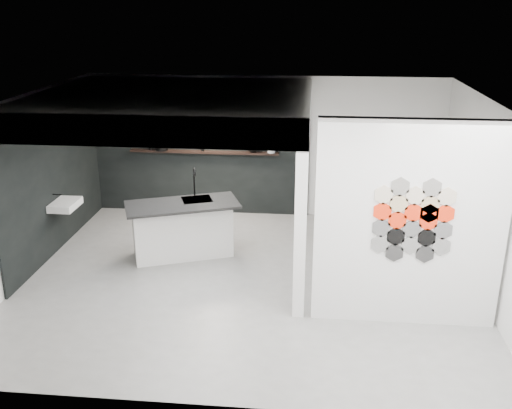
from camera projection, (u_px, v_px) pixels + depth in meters
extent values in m
cube|color=slate|center=(248.00, 279.00, 9.00)|extent=(7.00, 6.00, 0.01)
cube|color=silver|center=(409.00, 226.00, 7.38)|extent=(2.45, 0.15, 2.80)
cube|color=black|center=(200.00, 157.00, 11.50)|extent=(4.40, 0.04, 2.35)
cube|color=black|center=(55.00, 183.00, 9.86)|extent=(0.04, 4.00, 2.35)
cube|color=silver|center=(174.00, 105.00, 9.19)|extent=(4.40, 4.00, 0.40)
cube|color=silver|center=(300.00, 237.00, 7.59)|extent=(0.16, 0.16, 2.35)
cube|color=silver|center=(140.00, 131.00, 7.40)|extent=(4.40, 0.16, 0.40)
cube|color=silver|center=(65.00, 205.00, 9.76)|extent=(0.40, 0.60, 0.12)
cube|color=black|center=(204.00, 152.00, 11.35)|extent=(3.00, 0.15, 0.04)
cube|color=silver|center=(183.00, 230.00, 9.69)|extent=(1.74, 1.15, 0.94)
cube|color=black|center=(182.00, 205.00, 9.44)|extent=(2.02, 1.43, 0.04)
cube|color=black|center=(197.00, 200.00, 9.63)|extent=(0.61, 0.56, 0.02)
cylinder|color=black|center=(194.00, 183.00, 9.75)|extent=(0.03, 0.03, 0.44)
torus|color=black|center=(194.00, 172.00, 9.62)|extent=(0.08, 0.15, 0.15)
cylinder|color=black|center=(161.00, 145.00, 11.39)|extent=(0.28, 0.28, 0.21)
ellipsoid|color=black|center=(253.00, 148.00, 11.23)|extent=(0.22, 0.22, 0.17)
cylinder|color=gray|center=(271.00, 150.00, 11.20)|extent=(0.16, 0.16, 0.11)
cylinder|color=gray|center=(271.00, 149.00, 11.19)|extent=(0.13, 0.13, 0.15)
cylinder|color=black|center=(203.00, 147.00, 11.32)|extent=(0.08, 0.08, 0.17)
cylinder|color=black|center=(151.00, 147.00, 11.43)|extent=(0.09, 0.09, 0.10)
cylinder|color=silver|center=(380.00, 244.00, 7.41)|extent=(0.26, 0.02, 0.26)
cylinder|color=black|center=(381.00, 228.00, 7.34)|extent=(0.26, 0.02, 0.26)
cylinder|color=red|center=(382.00, 212.00, 7.26)|extent=(0.26, 0.02, 0.26)
cylinder|color=beige|center=(384.00, 195.00, 7.19)|extent=(0.26, 0.02, 0.26)
cylinder|color=#2D2D2D|center=(394.00, 252.00, 7.43)|extent=(0.26, 0.02, 0.26)
cylinder|color=black|center=(396.00, 237.00, 7.36)|extent=(0.26, 0.02, 0.26)
cylinder|color=red|center=(397.00, 220.00, 7.28)|extent=(0.26, 0.02, 0.26)
cylinder|color=tan|center=(399.00, 204.00, 7.21)|extent=(0.26, 0.02, 0.26)
cylinder|color=#66635E|center=(400.00, 187.00, 7.13)|extent=(0.26, 0.02, 0.26)
cylinder|color=silver|center=(410.00, 245.00, 7.38)|extent=(0.26, 0.02, 0.26)
cylinder|color=black|center=(412.00, 229.00, 7.30)|extent=(0.26, 0.02, 0.26)
cylinder|color=red|center=(414.00, 213.00, 7.23)|extent=(0.26, 0.02, 0.26)
cylinder|color=beige|center=(415.00, 196.00, 7.15)|extent=(0.26, 0.02, 0.26)
cylinder|color=#2D2D2D|center=(425.00, 254.00, 7.40)|extent=(0.26, 0.02, 0.26)
cylinder|color=black|center=(427.00, 238.00, 7.32)|extent=(0.26, 0.02, 0.26)
cylinder|color=red|center=(428.00, 221.00, 7.25)|extent=(0.26, 0.02, 0.26)
cylinder|color=tan|center=(430.00, 205.00, 7.17)|extent=(0.26, 0.02, 0.26)
cylinder|color=#66635E|center=(432.00, 188.00, 7.09)|extent=(0.26, 0.02, 0.26)
cylinder|color=silver|center=(441.00, 246.00, 7.34)|extent=(0.26, 0.02, 0.26)
cylinder|color=black|center=(443.00, 230.00, 7.27)|extent=(0.26, 0.02, 0.26)
cylinder|color=red|center=(445.00, 214.00, 7.19)|extent=(0.26, 0.02, 0.26)
cylinder|color=beige|center=(447.00, 197.00, 7.11)|extent=(0.26, 0.02, 0.26)
cylinder|color=red|center=(429.00, 213.00, 7.21)|extent=(0.26, 0.02, 0.26)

